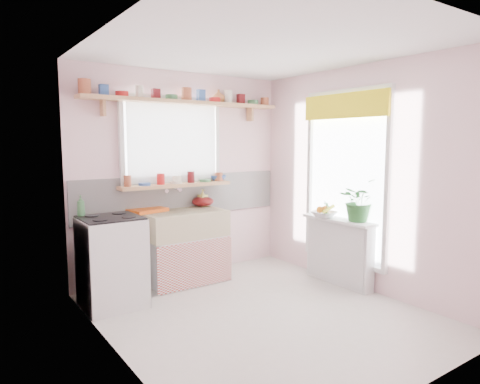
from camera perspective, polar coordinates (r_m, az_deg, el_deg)
room at (r=5.06m, az=2.91°, el=3.46°), size 3.20×3.20×3.20m
sink_unit at (r=5.13m, az=-7.41°, el=-7.17°), size 0.95×0.65×1.11m
cooker at (r=4.55m, az=-16.74°, el=-8.85°), size 0.58×0.58×0.93m
radiator_ledge at (r=5.16m, az=13.07°, el=-7.58°), size 0.22×0.95×0.78m
windowsill at (r=5.17m, az=-8.49°, el=0.90°), size 1.40×0.22×0.04m
pine_shelf at (r=5.23m, az=-7.13°, el=11.75°), size 2.52×0.24×0.04m
shelf_crockery at (r=5.22m, az=-7.32°, el=12.57°), size 2.47×0.11×0.12m
sill_crockery at (r=5.16m, az=-8.67°, el=1.72°), size 1.35×0.11×0.12m
dish_tray at (r=5.07m, az=-12.33°, el=-2.37°), size 0.47×0.40×0.04m
colander at (r=5.39m, az=-4.98°, el=-1.25°), size 0.36×0.36×0.12m
jade_plant at (r=4.93m, az=15.47°, el=-1.04°), size 0.53×0.50×0.48m
fruit_bowl at (r=5.13m, az=11.13°, el=-2.93°), size 0.31×0.31×0.07m
herb_pot at (r=5.09m, az=11.46°, el=-2.27°), size 0.12×0.10×0.20m
soap_bottle_sink at (r=5.39m, az=-4.98°, el=-0.78°), size 0.11×0.12×0.21m
sill_cup at (r=5.22m, az=-8.42°, el=1.67°), size 0.14×0.14×0.09m
sill_bowl at (r=5.52m, az=-3.01°, el=1.90°), size 0.22×0.22×0.07m
shelf_vase at (r=5.53m, az=-2.87°, el=12.61°), size 0.21×0.21×0.17m
cooker_bottle at (r=4.58m, az=-20.46°, el=-1.71°), size 0.11×0.11×0.21m
fruit at (r=5.13m, az=11.14°, el=-2.26°), size 0.20×0.14×0.10m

